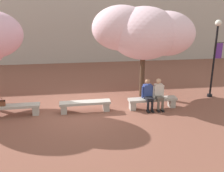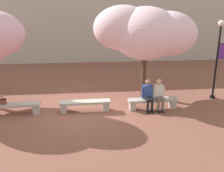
% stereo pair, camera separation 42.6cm
% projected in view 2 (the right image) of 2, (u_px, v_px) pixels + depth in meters
% --- Properties ---
extents(ground_plane, '(100.00, 100.00, 0.00)m').
position_uv_depth(ground_plane, '(85.00, 111.00, 10.86)').
color(ground_plane, brown).
extents(building_facade, '(28.00, 4.00, 7.72)m').
position_uv_depth(building_facade, '(83.00, 8.00, 20.39)').
color(building_facade, '#B7B2A8').
rests_on(building_facade, ground).
extents(stone_bench_west_end, '(2.09, 0.47, 0.45)m').
position_uv_depth(stone_bench_west_end, '(14.00, 107.00, 10.49)').
color(stone_bench_west_end, '#ADA89E').
rests_on(stone_bench_west_end, ground).
extents(stone_bench_near_west, '(2.09, 0.47, 0.45)m').
position_uv_depth(stone_bench_near_west, '(85.00, 104.00, 10.76)').
color(stone_bench_near_west, '#ADA89E').
rests_on(stone_bench_near_west, ground).
extents(stone_bench_center, '(2.09, 0.47, 0.45)m').
position_uv_depth(stone_bench_center, '(153.00, 102.00, 11.03)').
color(stone_bench_center, '#ADA89E').
rests_on(stone_bench_center, ground).
extents(person_seated_left, '(0.51, 0.70, 1.29)m').
position_uv_depth(person_seated_left, '(148.00, 94.00, 10.84)').
color(person_seated_left, black).
rests_on(person_seated_left, ground).
extents(person_seated_right, '(0.51, 0.68, 1.29)m').
position_uv_depth(person_seated_right, '(159.00, 93.00, 10.88)').
color(person_seated_right, black).
rests_on(person_seated_right, ground).
extents(handbag, '(0.30, 0.15, 0.34)m').
position_uv_depth(handbag, '(2.00, 101.00, 10.35)').
color(handbag, brown).
rests_on(handbag, stone_bench_west_end).
extents(cherry_tree_main, '(4.63, 3.27, 4.22)m').
position_uv_depth(cherry_tree_main, '(145.00, 32.00, 11.68)').
color(cherry_tree_main, '#473323').
rests_on(cherry_tree_main, ground).
extents(lamp_post_with_banner, '(0.54, 0.28, 3.59)m').
position_uv_depth(lamp_post_with_banner, '(218.00, 53.00, 11.70)').
color(lamp_post_with_banner, black).
rests_on(lamp_post_with_banner, ground).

